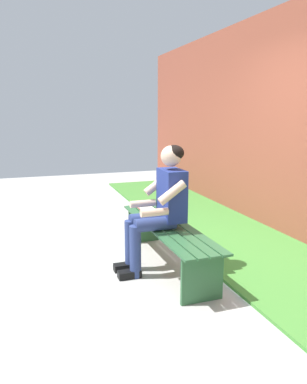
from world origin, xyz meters
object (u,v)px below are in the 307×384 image
bench_near (168,235)px  apple (149,212)px  book_open (146,208)px  person_seated (160,204)px

bench_near → apple: 0.41m
bench_near → book_open: 0.69m
book_open → person_seated: bearing=172.7°
bench_near → apple: size_ratio=23.08×
bench_near → person_seated: (-0.05, 0.10, 0.34)m
person_seated → book_open: 0.77m
bench_near → apple: (0.38, 0.07, 0.14)m
bench_near → apple: apple is taller
person_seated → apple: bearing=-4.3°
person_seated → book_open: (0.73, -0.09, -0.23)m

